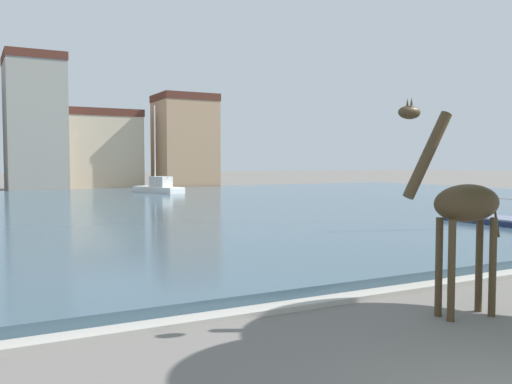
% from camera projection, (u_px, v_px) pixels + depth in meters
% --- Properties ---
extents(harbor_water, '(84.34, 46.00, 0.35)m').
position_uv_depth(harbor_water, '(84.00, 211.00, 31.85)').
color(harbor_water, '#3D5666').
rests_on(harbor_water, ground).
extents(quay_edge_coping, '(84.34, 0.50, 0.12)m').
position_uv_depth(quay_edge_coping, '(294.00, 306.00, 11.36)').
color(quay_edge_coping, '#ADA89E').
rests_on(quay_edge_coping, ground).
extents(giraffe_statue, '(2.44, 0.79, 4.26)m').
position_uv_depth(giraffe_statue, '(462.00, 208.00, 10.64)').
color(giraffe_statue, '#42331E').
rests_on(giraffe_statue, ground).
extents(sailboat_white, '(3.55, 6.37, 7.98)m').
position_uv_depth(sailboat_white, '(155.00, 189.00, 47.92)').
color(sailboat_white, white).
rests_on(sailboat_white, ground).
extents(townhouse_end_terrace, '(5.62, 7.14, 13.68)m').
position_uv_depth(townhouse_end_terrace, '(35.00, 124.00, 54.56)').
color(townhouse_end_terrace, gray).
rests_on(townhouse_end_terrace, ground).
extents(townhouse_tall_gabled, '(8.35, 6.25, 8.73)m').
position_uv_depth(townhouse_tall_gabled, '(100.00, 150.00, 60.20)').
color(townhouse_tall_gabled, '#C6B293').
rests_on(townhouse_tall_gabled, ground).
extents(townhouse_corner_house, '(6.42, 6.02, 10.66)m').
position_uv_depth(townhouse_corner_house, '(185.00, 142.00, 62.13)').
color(townhouse_corner_house, tan).
rests_on(townhouse_corner_house, ground).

